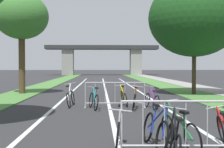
{
  "coord_description": "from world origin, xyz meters",
  "views": [
    {
      "loc": [
        -0.39,
        -1.53,
        1.69
      ],
      "look_at": [
        0.63,
        24.45,
        1.06
      ],
      "focal_mm": 49.36,
      "sensor_mm": 36.0,
      "label": 1
    }
  ],
  "objects_px": {
    "tree_left_pine_near": "(22,17)",
    "bicycle_teal_3": "(94,100)",
    "crowd_barrier_nearest": "(186,128)",
    "bicycle_green_8": "(179,132)",
    "bicycle_black_4": "(173,142)",
    "bicycle_purple_1": "(152,100)",
    "tree_right_maple_mid": "(194,18)",
    "bicycle_orange_10": "(135,100)",
    "crowd_barrier_second": "(115,95)",
    "bicycle_yellow_9": "(124,97)",
    "bicycle_blue_5": "(155,130)",
    "bicycle_white_7": "(71,98)",
    "bicycle_silver_2": "(118,131)"
  },
  "relations": [
    {
      "from": "tree_left_pine_near",
      "to": "bicycle_teal_3",
      "type": "distance_m",
      "value": 9.29
    },
    {
      "from": "bicycle_silver_2",
      "to": "bicycle_blue_5",
      "type": "height_order",
      "value": "bicycle_blue_5"
    },
    {
      "from": "bicycle_blue_5",
      "to": "bicycle_white_7",
      "type": "distance_m",
      "value": 7.19
    },
    {
      "from": "bicycle_teal_3",
      "to": "bicycle_blue_5",
      "type": "relative_size",
      "value": 0.91
    },
    {
      "from": "crowd_barrier_second",
      "to": "bicycle_silver_2",
      "type": "relative_size",
      "value": 1.53
    },
    {
      "from": "crowd_barrier_nearest",
      "to": "bicycle_yellow_9",
      "type": "distance_m",
      "value": 7.5
    },
    {
      "from": "bicycle_white_7",
      "to": "tree_left_pine_near",
      "type": "bearing_deg",
      "value": 124.64
    },
    {
      "from": "tree_right_maple_mid",
      "to": "bicycle_orange_10",
      "type": "xyz_separation_m",
      "value": [
        -4.28,
        -6.12,
        -4.23
      ]
    },
    {
      "from": "bicycle_black_4",
      "to": "bicycle_white_7",
      "type": "xyz_separation_m",
      "value": [
        -2.54,
        7.73,
        0.01
      ]
    },
    {
      "from": "bicycle_white_7",
      "to": "bicycle_green_8",
      "type": "relative_size",
      "value": 1.02
    },
    {
      "from": "bicycle_yellow_9",
      "to": "bicycle_purple_1",
      "type": "bearing_deg",
      "value": -51.69
    },
    {
      "from": "tree_left_pine_near",
      "to": "bicycle_white_7",
      "type": "bearing_deg",
      "value": -59.39
    },
    {
      "from": "tree_left_pine_near",
      "to": "bicycle_green_8",
      "type": "xyz_separation_m",
      "value": [
        6.39,
        -12.91,
        -4.33
      ]
    },
    {
      "from": "bicycle_purple_1",
      "to": "bicycle_teal_3",
      "type": "xyz_separation_m",
      "value": [
        -2.3,
        0.08,
        0.01
      ]
    },
    {
      "from": "bicycle_teal_3",
      "to": "bicycle_black_4",
      "type": "distance_m",
      "value": 7.03
    },
    {
      "from": "bicycle_black_4",
      "to": "bicycle_yellow_9",
      "type": "bearing_deg",
      "value": 98.1
    },
    {
      "from": "bicycle_orange_10",
      "to": "crowd_barrier_second",
      "type": "bearing_deg",
      "value": 155.78
    },
    {
      "from": "tree_left_pine_near",
      "to": "bicycle_orange_10",
      "type": "relative_size",
      "value": 3.76
    },
    {
      "from": "bicycle_blue_5",
      "to": "bicycle_silver_2",
      "type": "bearing_deg",
      "value": -2.64
    },
    {
      "from": "tree_right_maple_mid",
      "to": "bicycle_purple_1",
      "type": "bearing_deg",
      "value": -120.26
    },
    {
      "from": "bicycle_purple_1",
      "to": "bicycle_orange_10",
      "type": "height_order",
      "value": "bicycle_orange_10"
    },
    {
      "from": "bicycle_black_4",
      "to": "bicycle_yellow_9",
      "type": "distance_m",
      "value": 7.91
    },
    {
      "from": "tree_right_maple_mid",
      "to": "bicycle_white_7",
      "type": "distance_m",
      "value": 9.63
    },
    {
      "from": "bicycle_green_8",
      "to": "bicycle_orange_10",
      "type": "bearing_deg",
      "value": 79.74
    },
    {
      "from": "crowd_barrier_nearest",
      "to": "bicycle_green_8",
      "type": "bearing_deg",
      "value": 94.83
    },
    {
      "from": "crowd_barrier_second",
      "to": "bicycle_blue_5",
      "type": "relative_size",
      "value": 1.46
    },
    {
      "from": "bicycle_purple_1",
      "to": "bicycle_orange_10",
      "type": "bearing_deg",
      "value": 165.26
    },
    {
      "from": "bicycle_silver_2",
      "to": "bicycle_white_7",
      "type": "height_order",
      "value": "bicycle_white_7"
    },
    {
      "from": "crowd_barrier_nearest",
      "to": "bicycle_purple_1",
      "type": "distance_m",
      "value": 6.36
    },
    {
      "from": "bicycle_blue_5",
      "to": "bicycle_green_8",
      "type": "distance_m",
      "value": 0.49
    },
    {
      "from": "crowd_barrier_nearest",
      "to": "bicycle_teal_3",
      "type": "xyz_separation_m",
      "value": [
        -1.89,
        6.43,
        -0.17
      ]
    },
    {
      "from": "crowd_barrier_nearest",
      "to": "tree_right_maple_mid",
      "type": "bearing_deg",
      "value": 72.19
    },
    {
      "from": "bicycle_yellow_9",
      "to": "bicycle_silver_2",
      "type": "bearing_deg",
      "value": -99.11
    },
    {
      "from": "bicycle_silver_2",
      "to": "tree_left_pine_near",
      "type": "bearing_deg",
      "value": -63.74
    },
    {
      "from": "tree_right_maple_mid",
      "to": "crowd_barrier_nearest",
      "type": "relative_size",
      "value": 2.74
    },
    {
      "from": "crowd_barrier_second",
      "to": "bicycle_yellow_9",
      "type": "relative_size",
      "value": 1.51
    },
    {
      "from": "crowd_barrier_nearest",
      "to": "bicycle_purple_1",
      "type": "xyz_separation_m",
      "value": [
        0.42,
        6.34,
        -0.17
      ]
    },
    {
      "from": "crowd_barrier_second",
      "to": "bicycle_purple_1",
      "type": "relative_size",
      "value": 1.54
    },
    {
      "from": "tree_right_maple_mid",
      "to": "bicycle_black_4",
      "type": "relative_size",
      "value": 4.31
    },
    {
      "from": "bicycle_white_7",
      "to": "bicycle_purple_1",
      "type": "bearing_deg",
      "value": -12.18
    },
    {
      "from": "crowd_barrier_nearest",
      "to": "bicycle_teal_3",
      "type": "relative_size",
      "value": 1.6
    },
    {
      "from": "bicycle_green_8",
      "to": "bicycle_silver_2",
      "type": "bearing_deg",
      "value": 162.16
    },
    {
      "from": "crowd_barrier_second",
      "to": "bicycle_orange_10",
      "type": "xyz_separation_m",
      "value": [
        0.76,
        -0.49,
        -0.15
      ]
    },
    {
      "from": "tree_left_pine_near",
      "to": "bicycle_black_4",
      "type": "relative_size",
      "value": 3.82
    },
    {
      "from": "crowd_barrier_second",
      "to": "bicycle_blue_5",
      "type": "xyz_separation_m",
      "value": [
        0.52,
        -6.36,
        -0.15
      ]
    },
    {
      "from": "bicycle_purple_1",
      "to": "tree_left_pine_near",
      "type": "bearing_deg",
      "value": 124.07
    },
    {
      "from": "bicycle_orange_10",
      "to": "bicycle_purple_1",
      "type": "bearing_deg",
      "value": 4.59
    },
    {
      "from": "bicycle_orange_10",
      "to": "bicycle_white_7",
      "type": "bearing_deg",
      "value": 169.68
    },
    {
      "from": "tree_left_pine_near",
      "to": "bicycle_silver_2",
      "type": "relative_size",
      "value": 3.73
    },
    {
      "from": "tree_right_maple_mid",
      "to": "bicycle_white_7",
      "type": "height_order",
      "value": "tree_right_maple_mid"
    }
  ]
}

